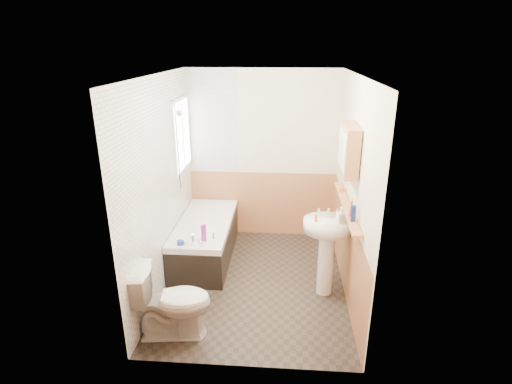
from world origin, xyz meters
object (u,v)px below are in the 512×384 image
sink (327,241)px  pine_shelf (346,206)px  toilet (172,302)px  medicine_cabinet (349,150)px  bathtub (206,238)px

sink → pine_shelf: (0.20, 0.09, 0.41)m
toilet → medicine_cabinet: 2.42m
bathtub → sink: bearing=-24.7°
medicine_cabinet → toilet: bearing=-152.3°
toilet → sink: sink is taller
bathtub → toilet: toilet is taller
pine_shelf → medicine_cabinet: medicine_cabinet is taller
sink → medicine_cabinet: (0.17, 0.08, 1.06)m
toilet → pine_shelf: bearing=-69.1°
bathtub → toilet: (-0.03, -1.57, 0.10)m
toilet → medicine_cabinet: (1.77, 0.93, 1.36)m
sink → pine_shelf: size_ratio=0.69×
bathtub → pine_shelf: size_ratio=1.02×
toilet → bathtub: bearing=-7.8°
toilet → pine_shelf: 2.15m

